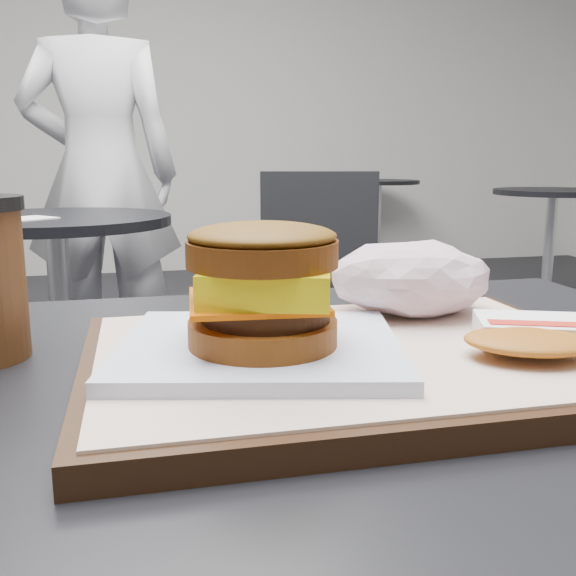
# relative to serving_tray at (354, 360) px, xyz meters

# --- Properties ---
(serving_tray) EXTENTS (0.38, 0.28, 0.02)m
(serving_tray) POSITION_rel_serving_tray_xyz_m (0.00, 0.00, 0.00)
(serving_tray) COLOR black
(serving_tray) RESTS_ON customer_table
(breakfast_sandwich) EXTENTS (0.22, 0.21, 0.09)m
(breakfast_sandwich) POSITION_rel_serving_tray_xyz_m (-0.07, -0.01, 0.05)
(breakfast_sandwich) COLOR white
(breakfast_sandwich) RESTS_ON serving_tray
(hash_brown) EXTENTS (0.13, 0.11, 0.02)m
(hash_brown) POSITION_rel_serving_tray_xyz_m (0.12, -0.04, 0.02)
(hash_brown) COLOR white
(hash_brown) RESTS_ON serving_tray
(crumpled_wrapper) EXTENTS (0.14, 0.11, 0.06)m
(crumpled_wrapper) POSITION_rel_serving_tray_xyz_m (0.08, 0.09, 0.04)
(crumpled_wrapper) COLOR silver
(crumpled_wrapper) RESTS_ON serving_tray
(neighbor_table) EXTENTS (0.70, 0.70, 0.75)m
(neighbor_table) POSITION_rel_serving_tray_xyz_m (-0.39, 1.65, -0.23)
(neighbor_table) COLOR black
(neighbor_table) RESTS_ON ground
(napkin) EXTENTS (0.17, 0.17, 0.00)m
(napkin) POSITION_rel_serving_tray_xyz_m (-0.45, 1.56, -0.03)
(napkin) COLOR white
(napkin) RESTS_ON neighbor_table
(neighbor_chair) EXTENTS (0.64, 0.50, 0.88)m
(neighbor_chair) POSITION_rel_serving_tray_xyz_m (0.33, 1.68, -0.27)
(neighbor_chair) COLOR #A1A1A6
(neighbor_chair) RESTS_ON ground
(patron) EXTENTS (0.66, 0.47, 1.72)m
(patron) POSITION_rel_serving_tray_xyz_m (-0.28, 2.31, 0.08)
(patron) COLOR silver
(patron) RESTS_ON ground
(bg_table_near) EXTENTS (0.66, 0.66, 0.75)m
(bg_table_near) POSITION_rel_serving_tray_xyz_m (2.16, 2.80, -0.22)
(bg_table_near) COLOR black
(bg_table_near) RESTS_ON ground
(bg_table_far) EXTENTS (0.66, 0.66, 0.75)m
(bg_table_far) POSITION_rel_serving_tray_xyz_m (1.76, 4.50, -0.22)
(bg_table_far) COLOR black
(bg_table_far) RESTS_ON ground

